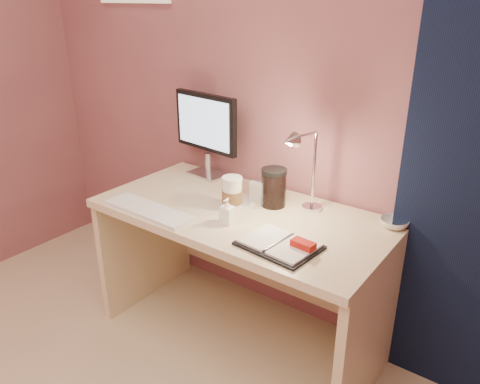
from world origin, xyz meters
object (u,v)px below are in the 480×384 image
Objects in this scene: desk at (250,246)px; dark_jar at (274,189)px; planner at (281,244)px; lotion_bottle at (227,211)px; coffee_cup at (232,194)px; clear_cup at (256,195)px; bowl at (394,223)px; keyboard at (149,210)px; desk_lamp at (309,166)px; monitor at (207,128)px.

desk is 8.43× the size of dark_jar.
planner reaches higher than desk.
dark_jar is at bearing 77.35° from lotion_bottle.
planner is at bearing -25.35° from coffee_cup.
desk is at bearing -161.71° from clear_cup.
dark_jar is (-0.55, -0.12, 0.06)m from bowl.
coffee_cup is 1.36× the size of lotion_bottle.
clear_cup is at bearing 44.96° from keyboard.
lotion_bottle is at bearing -120.80° from desk_lamp.
desk_lamp is at bearing 33.03° from keyboard.
bowl is (0.69, 0.26, -0.05)m from coffee_cup.
lotion_bottle is at bearing 177.43° from planner.
lotion_bottle is (0.08, -0.14, -0.02)m from coffee_cup.
desk is 0.69m from monitor.
monitor is at bearing 165.82° from dark_jar.
monitor is 1.10m from bowl.
coffee_cup is at bearing 160.19° from planner.
keyboard is at bearing -151.63° from bowl.
desk is 3.04× the size of monitor.
desk is 0.33m from dark_jar.
planner is at bearing -24.27° from monitor.
desk_lamp reaches higher than bowl.
planner is 0.41m from dark_jar.
dark_jar is (0.52, -0.13, -0.19)m from monitor.
dark_jar is at bearing 45.02° from keyboard.
clear_cup is 0.31× the size of desk_lamp.
bowl is at bearing 35.84° from desk_lamp.
keyboard reaches higher than desk.
keyboard is at bearing -167.22° from planner.
dark_jar is (-0.24, 0.32, 0.07)m from planner.
planner is at bearing -37.73° from desk.
dark_jar is (0.14, 0.14, 0.01)m from coffee_cup.
desk_lamp reaches higher than coffee_cup.
clear_cup is at bearing -15.74° from monitor.
coffee_cup is at bearing -159.32° from bowl.
lotion_bottle is at bearing -61.10° from coffee_cup.
monitor is 3.95× the size of lotion_bottle.
planner is 0.31m from lotion_bottle.
desk_lamp is (0.25, 0.03, 0.19)m from clear_cup.
monitor is 0.92m from planner.
clear_cup is 0.09m from dark_jar.
desk is 0.29m from clear_cup.
desk is 8.85× the size of coffee_cup.
keyboard is 4.06× the size of lotion_bottle.
clear_cup reaches higher than bowl.
desk_lamp is at bearing -7.23° from dark_jar.
keyboard is 3.82× the size of bowl.
desk is 0.56m from desk_lamp.
clear_cup is 0.32m from desk_lamp.
keyboard is 1.45× the size of planner.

